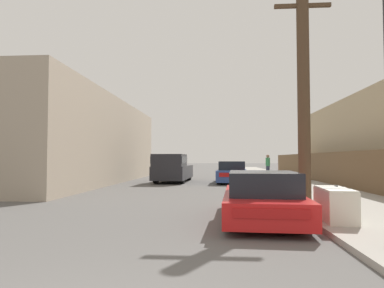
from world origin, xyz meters
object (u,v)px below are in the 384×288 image
Objects in this scene: discarded_fridge at (335,204)px; utility_pole at (304,90)px; pedestrian at (268,165)px; pickup_truck at (172,168)px; parked_sports_car_red at (262,198)px; car_parked_mid at (232,173)px.

utility_pole reaches higher than discarded_fridge.
pickup_truck is at bearing -141.30° from pedestrian.
pickup_truck reaches higher than parked_sports_car_red.
discarded_fridge is 0.36× the size of car_parked_mid.
pedestrian reaches higher than discarded_fridge.
parked_sports_car_red is at bearing 165.75° from discarded_fridge.
pedestrian reaches higher than pickup_truck.
discarded_fridge is at bearing -15.46° from parked_sports_car_red.
utility_pole is 4.14× the size of pedestrian.
discarded_fridge is 0.36× the size of parked_sports_car_red.
pedestrian is (1.19, 16.06, -2.72)m from utility_pole.
pedestrian is at bearing 85.77° from utility_pole.
pedestrian is at bearing 90.35° from discarded_fridge.
pedestrian reaches higher than parked_sports_car_red.
parked_sports_car_red is 18.85m from pedestrian.
pedestrian is (6.83, 5.47, 0.10)m from pickup_truck.
parked_sports_car_red is 0.86× the size of pickup_truck.
car_parked_mid is 11.02m from utility_pole.
pickup_truck is at bearing -179.80° from car_parked_mid.
car_parked_mid is at bearing -118.30° from pedestrian.
discarded_fridge is 14.76m from pickup_truck.
utility_pole is (1.86, -10.41, 3.08)m from car_parked_mid.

